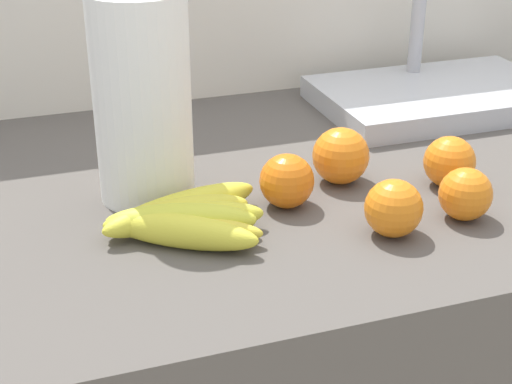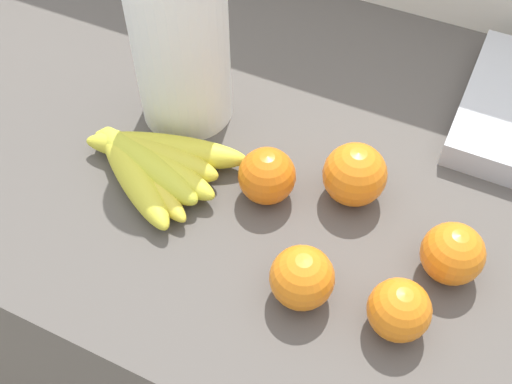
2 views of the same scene
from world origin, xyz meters
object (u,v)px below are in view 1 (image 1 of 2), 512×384
(orange_back_left, at_px, (394,208))
(orange_center, at_px, (449,162))
(orange_far_right, at_px, (287,181))
(sink_basin, at_px, (438,94))
(banana_bunch, at_px, (181,220))
(orange_back_right, at_px, (341,156))
(orange_right, at_px, (465,194))
(paper_towel_roll, at_px, (142,99))

(orange_back_left, distance_m, orange_center, 0.16)
(orange_far_right, height_order, sink_basin, sink_basin)
(banana_bunch, xyz_separation_m, sink_basin, (0.51, 0.30, 0.00))
(orange_back_right, bearing_deg, sink_basin, 38.58)
(orange_right, relative_size, orange_back_right, 0.85)
(orange_back_left, relative_size, paper_towel_roll, 0.24)
(orange_center, distance_m, paper_towel_roll, 0.40)
(orange_center, xyz_separation_m, orange_back_right, (-0.13, 0.06, 0.00))
(orange_center, distance_m, orange_far_right, 0.22)
(orange_right, xyz_separation_m, orange_center, (0.03, 0.09, 0.00))
(banana_bunch, bearing_deg, orange_back_right, 17.74)
(paper_towel_roll, height_order, sink_basin, paper_towel_roll)
(orange_back_right, xyz_separation_m, sink_basin, (0.28, 0.22, -0.02))
(banana_bunch, bearing_deg, sink_basin, 30.10)
(orange_far_right, bearing_deg, orange_right, -27.61)
(orange_center, bearing_deg, orange_back_left, -144.01)
(orange_far_right, distance_m, sink_basin, 0.45)
(orange_right, xyz_separation_m, orange_far_right, (-0.19, 0.10, 0.00))
(orange_back_left, bearing_deg, orange_center, 35.99)
(orange_back_right, relative_size, sink_basin, 0.19)
(banana_bunch, xyz_separation_m, orange_right, (0.33, -0.07, 0.01))
(orange_back_right, xyz_separation_m, paper_towel_roll, (-0.25, 0.04, 0.09))
(orange_back_left, height_order, orange_far_right, same)
(sink_basin, bearing_deg, banana_bunch, -149.90)
(banana_bunch, bearing_deg, orange_back_left, -18.29)
(paper_towel_roll, bearing_deg, orange_center, -14.61)
(orange_back_left, bearing_deg, orange_far_right, 129.72)
(banana_bunch, xyz_separation_m, orange_far_right, (0.14, 0.03, 0.01))
(banana_bunch, distance_m, orange_back_right, 0.25)
(banana_bunch, bearing_deg, orange_far_right, 12.62)
(orange_back_left, xyz_separation_m, orange_back_right, (0.00, 0.15, 0.00))
(banana_bunch, relative_size, orange_far_right, 3.05)
(sink_basin, bearing_deg, orange_back_left, -126.91)
(orange_center, distance_m, orange_back_right, 0.14)
(orange_right, distance_m, orange_back_left, 0.10)
(orange_right, height_order, orange_far_right, orange_far_right)
(orange_back_left, bearing_deg, paper_towel_roll, 141.78)
(banana_bunch, height_order, orange_far_right, orange_far_right)
(orange_far_right, distance_m, paper_towel_roll, 0.20)
(orange_right, bearing_deg, banana_bunch, 168.44)
(banana_bunch, relative_size, orange_right, 3.23)
(orange_far_right, bearing_deg, orange_back_right, 25.07)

